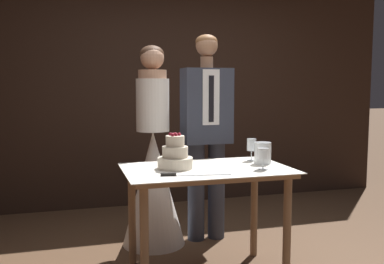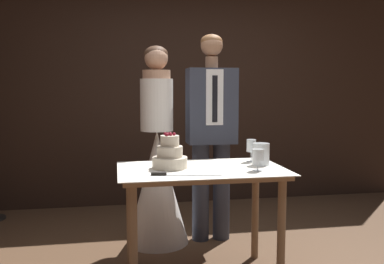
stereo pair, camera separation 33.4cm
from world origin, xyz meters
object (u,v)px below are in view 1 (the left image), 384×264
at_px(tiered_cake, 175,156).
at_px(hurricane_candle, 263,153).
at_px(groom, 206,128).
at_px(cake_table, 207,184).
at_px(cake_knife, 182,175).
at_px(wine_glass_middle, 251,146).
at_px(wine_glass_near, 263,155).
at_px(bride, 153,173).

xyz_separation_m(tiered_cake, hurricane_candle, (0.67, 0.01, -0.01)).
bearing_deg(groom, cake_table, -107.76).
relative_size(cake_knife, hurricane_candle, 2.84).
bearing_deg(groom, cake_knife, -116.14).
relative_size(cake_table, wine_glass_middle, 6.81).
bearing_deg(tiered_cake, wine_glass_middle, 13.21).
bearing_deg(wine_glass_near, cake_table, 156.83).
relative_size(wine_glass_near, hurricane_candle, 0.93).
xyz_separation_m(tiered_cake, bride, (-0.02, 0.71, -0.26)).
distance_m(cake_knife, groom, 1.09).
relative_size(cake_table, tiered_cake, 4.61).
bearing_deg(cake_table, hurricane_candle, 6.04).
relative_size(wine_glass_near, wine_glass_middle, 0.87).
distance_m(cake_table, groom, 0.85).
bearing_deg(cake_table, wine_glass_middle, 24.27).
height_order(cake_knife, wine_glass_middle, wine_glass_middle).
xyz_separation_m(tiered_cake, wine_glass_middle, (0.64, 0.15, 0.03)).
xyz_separation_m(cake_table, tiered_cake, (-0.22, 0.04, 0.20)).
bearing_deg(bride, tiered_cake, -88.23).
relative_size(tiered_cake, hurricane_candle, 1.58).
distance_m(wine_glass_near, hurricane_candle, 0.22).
relative_size(wine_glass_near, bride, 0.09).
relative_size(tiered_cake, cake_knife, 0.55).
height_order(bride, groom, groom).
bearing_deg(cake_knife, groom, 73.24).
bearing_deg(hurricane_candle, cake_table, -173.96).
height_order(cake_table, tiered_cake, tiered_cake).
height_order(wine_glass_middle, groom, groom).
height_order(tiered_cake, wine_glass_middle, tiered_cake).
bearing_deg(hurricane_candle, groom, 106.91).
distance_m(hurricane_candle, groom, 0.74).
xyz_separation_m(cake_table, cake_knife, (-0.23, -0.21, 0.12)).
height_order(tiered_cake, bride, bride).
xyz_separation_m(cake_knife, bride, (-0.01, 0.96, -0.18)).
distance_m(cake_table, bride, 0.79).
height_order(wine_glass_middle, hurricane_candle, wine_glass_middle).
bearing_deg(cake_table, cake_knife, -137.67).
bearing_deg(cake_table, groom, 72.24).
height_order(tiered_cake, cake_knife, tiered_cake).
bearing_deg(tiered_cake, wine_glass_near, -18.66).
xyz_separation_m(tiered_cake, cake_knife, (-0.01, -0.25, -0.08)).
relative_size(tiered_cake, bride, 0.15).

